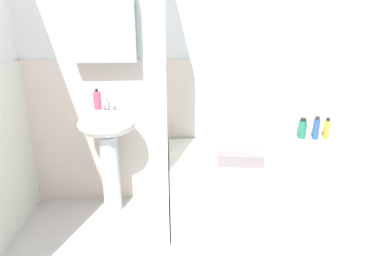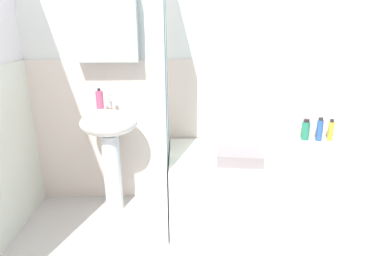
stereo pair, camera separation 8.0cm
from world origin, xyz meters
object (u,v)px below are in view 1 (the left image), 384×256
at_px(bathtub, 261,184).
at_px(shampoo_bottle, 316,128).
at_px(sink, 108,139).
at_px(soap_dispenser, 97,100).
at_px(body_wash_bottle, 327,129).
at_px(towel_folded, 240,156).
at_px(lotion_bottle, 302,129).

bearing_deg(bathtub, shampoo_bottle, 25.84).
xyz_separation_m(sink, bathtub, (1.18, -0.15, -0.34)).
height_order(soap_dispenser, shampoo_bottle, soap_dispenser).
xyz_separation_m(body_wash_bottle, towel_folded, (-0.83, -0.43, -0.04)).
xyz_separation_m(shampoo_bottle, lotion_bottle, (-0.10, 0.03, -0.01)).
bearing_deg(body_wash_bottle, towel_folded, -152.89).
relative_size(soap_dispenser, bathtub, 0.11).
distance_m(body_wash_bottle, shampoo_bottle, 0.10).
bearing_deg(towel_folded, bathtub, 38.09).
bearing_deg(shampoo_bottle, towel_folded, -150.15).
distance_m(bathtub, lotion_bottle, 0.61).
distance_m(shampoo_bottle, towel_folded, 0.85).
bearing_deg(bathtub, body_wash_bottle, 22.50).
height_order(sink, body_wash_bottle, sink).
bearing_deg(bathtub, lotion_bottle, 34.40).
height_order(sink, soap_dispenser, soap_dispenser).
distance_m(sink, soap_dispenser, 0.31).
distance_m(sink, bathtub, 1.24).
distance_m(sink, towel_folded, 1.01).
relative_size(bathtub, towel_folded, 4.55).
bearing_deg(body_wash_bottle, lotion_bottle, 171.68).
relative_size(bathtub, shampoo_bottle, 7.25).
bearing_deg(soap_dispenser, towel_folded, -21.22).
height_order(sink, bathtub, sink).
xyz_separation_m(soap_dispenser, lotion_bottle, (1.66, 0.06, -0.29)).
xyz_separation_m(shampoo_bottle, towel_folded, (-0.74, -0.42, -0.05)).
xyz_separation_m(bathtub, shampoo_bottle, (0.52, 0.25, 0.36)).
bearing_deg(bathtub, soap_dispenser, 169.71).
height_order(sink, shampoo_bottle, sink).
bearing_deg(shampoo_bottle, body_wash_bottle, 1.91).
xyz_separation_m(sink, soap_dispenser, (-0.07, 0.07, 0.29)).
distance_m(sink, shampoo_bottle, 1.70).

